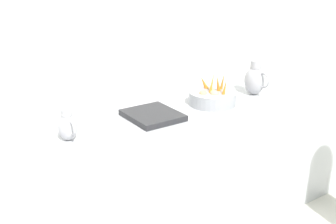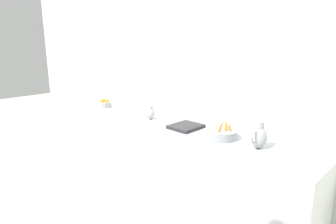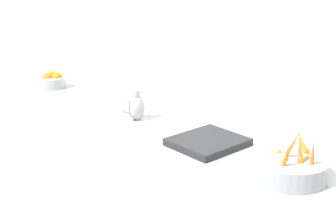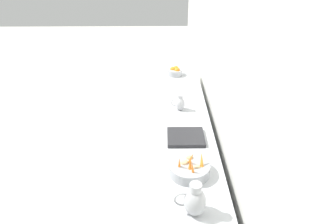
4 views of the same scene
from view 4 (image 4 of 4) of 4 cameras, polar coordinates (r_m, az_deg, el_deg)
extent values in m
plane|color=beige|center=(3.55, -24.46, -17.46)|extent=(16.45, 16.45, 0.00)
cube|color=silver|center=(2.22, 14.43, 3.40)|extent=(0.10, 9.40, 3.00)
cube|color=#ADAFB5|center=(3.15, 2.24, -10.27)|extent=(0.63, 3.23, 0.86)
cylinder|color=gray|center=(2.38, 4.08, -10.71)|extent=(0.32, 0.32, 0.09)
torus|color=gray|center=(2.41, 4.05, -11.41)|extent=(0.19, 0.19, 0.01)
cone|color=orange|center=(2.30, 2.17, -9.73)|extent=(0.03, 0.05, 0.13)
cone|color=orange|center=(2.33, 4.37, -8.86)|extent=(0.06, 0.09, 0.16)
cone|color=orange|center=(2.29, 4.24, -9.82)|extent=(0.04, 0.06, 0.14)
cone|color=orange|center=(2.25, 4.68, -10.53)|extent=(0.05, 0.04, 0.15)
cone|color=orange|center=(2.34, 6.43, -9.09)|extent=(0.04, 0.09, 0.13)
ellipsoid|color=tan|center=(2.37, 3.13, -9.59)|extent=(0.06, 0.05, 0.05)
ellipsoid|color=tan|center=(2.42, 4.15, -8.72)|extent=(0.06, 0.05, 0.04)
ellipsoid|color=tan|center=(2.34, 5.55, -10.42)|extent=(0.05, 0.04, 0.04)
cylinder|color=#9EA0A5|center=(4.16, 1.33, 7.55)|extent=(0.20, 0.20, 0.08)
sphere|color=orange|center=(4.12, 1.75, 7.91)|extent=(0.08, 0.08, 0.08)
sphere|color=orange|center=(4.18, 1.52, 8.20)|extent=(0.08, 0.08, 0.08)
sphere|color=orange|center=(4.16, 0.93, 8.11)|extent=(0.08, 0.08, 0.08)
ellipsoid|color=#939399|center=(2.05, 5.12, -16.59)|extent=(0.15, 0.15, 0.21)
cylinder|color=#939399|center=(1.97, 5.28, -14.14)|extent=(0.08, 0.08, 0.06)
torus|color=#939399|center=(2.03, 2.75, -16.27)|extent=(0.11, 0.01, 0.11)
ellipsoid|color=#A3A3A8|center=(3.23, 2.32, 1.59)|extent=(0.11, 0.11, 0.15)
cylinder|color=#A3A3A8|center=(3.19, 2.35, 2.95)|extent=(0.06, 0.06, 0.04)
torus|color=#A3A3A8|center=(3.22, 1.29, 1.81)|extent=(0.08, 0.01, 0.08)
cube|color=#232326|center=(2.78, 3.41, -4.79)|extent=(0.34, 0.30, 0.04)
camera|label=1|loc=(4.06, -28.88, 16.39)|focal=43.69mm
camera|label=2|loc=(2.25, -76.16, -10.49)|focal=30.43mm
camera|label=3|loc=(1.73, -51.68, -7.70)|focal=48.45mm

